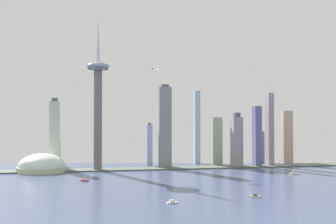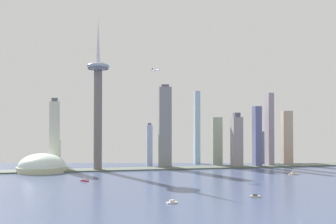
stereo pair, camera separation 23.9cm
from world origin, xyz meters
TOP-DOWN VIEW (x-y plane):
  - ground_plane at (0.00, 0.00)m, footprint 6000.00×6000.00m
  - waterfront_pier at (0.00, 469.78)m, footprint 814.02×47.54m
  - observation_tower at (-200.23, 468.20)m, footprint 47.82×47.82m
  - stadium_dome at (-312.26, 466.82)m, footprint 99.50×99.50m
  - skyscraper_0 at (192.19, 483.59)m, footprint 13.44×23.55m
  - skyscraper_1 at (-292.82, 528.19)m, footprint 21.09×20.05m
  - skyscraper_2 at (-52.57, 490.95)m, footprint 27.79×13.40m
  - skyscraper_3 at (110.25, 477.77)m, footprint 22.37×23.40m
  - skyscraper_4 at (251.92, 513.83)m, footprint 24.58×15.41m
  - skyscraper_5 at (-82.98, 522.75)m, footprint 12.50×14.43m
  - skyscraper_6 at (40.26, 565.52)m, footprint 12.99×20.59m
  - skyscraper_7 at (79.44, 528.10)m, footprint 20.29×25.59m
  - skyscraper_8 at (202.61, 541.55)m, footprint 24.46×22.73m
  - skyscraper_9 at (-292.49, 576.36)m, footprint 18.99×22.26m
  - skyscraper_10 at (154.66, 467.47)m, footprint 15.47×20.81m
  - skyscraper_11 at (261.41, 574.89)m, footprint 25.19×15.42m
  - boat_0 at (169.08, 330.24)m, footprint 17.91×6.87m
  - boat_1 at (-225.58, 319.36)m, footprint 14.66×14.58m
  - boat_2 at (188.45, 366.11)m, footprint 6.27×4.89m
  - boat_3 at (-115.83, 107.31)m, footprint 14.94×8.45m
  - boat_4 at (3.63, 125.99)m, footprint 14.41×10.25m
  - airplane at (-73.21, 498.79)m, footprint 22.97×25.01m

SIDE VIEW (x-z plane):
  - ground_plane at x=0.00m, z-range 0.00..0.00m
  - boat_2 at x=188.45m, z-range -0.52..3.10m
  - waterfront_pier at x=0.00m, z-range 0.00..2.73m
  - boat_0 at x=169.08m, z-range -0.54..3.30m
  - boat_1 at x=-225.58m, z-range -3.72..6.66m
  - boat_4 at x=3.63m, z-range -2.14..5.20m
  - boat_3 at x=-115.83m, z-range -3.67..6.81m
  - stadium_dome at x=-312.26m, z-range -16.53..36.37m
  - skyscraper_9 at x=-292.49m, z-range -1.30..64.24m
  - skyscraper_8 at x=202.61m, z-range -14.87..93.24m
  - skyscraper_5 at x=-82.98m, z-range -1.33..97.74m
  - skyscraper_11 at x=261.41m, z-range -4.97..106.88m
  - skyscraper_7 at x=79.44m, z-range 0.00..112.41m
  - skyscraper_3 at x=110.25m, z-range -3.07..119.36m
  - skyscraper_4 at x=251.92m, z-range 0.00..128.02m
  - skyscraper_10 at x=154.66m, z-range 0.00..136.96m
  - skyscraper_1 at x=-292.82m, z-range -2.49..151.81m
  - skyscraper_0 at x=192.19m, z-range 0.00..168.41m
  - skyscraper_6 at x=40.26m, z-range 0.00..176.65m
  - skyscraper_2 at x=-52.57m, z-range -1.72..183.29m
  - observation_tower at x=-200.23m, z-range -0.03..319.12m
  - airplane at x=-73.21m, z-range 213.47..220.82m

